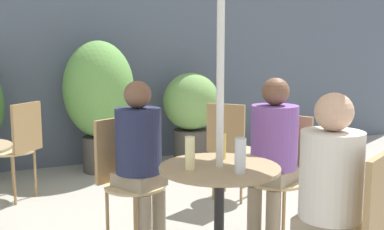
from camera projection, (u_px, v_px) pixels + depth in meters
storefront_wall at (86, 40)px, 5.35m from camera, size 10.00×0.06×3.00m
cafe_table_near at (219, 199)px, 2.65m from camera, size 0.71×0.71×0.71m
bistro_chair_0 at (357, 226)px, 2.15m from camera, size 0.47×0.48×0.91m
bistro_chair_1 at (283, 166)px, 3.27m from camera, size 0.48×0.47×0.91m
bistro_chair_2 at (125, 170)px, 3.14m from camera, size 0.47×0.48×0.91m
bistro_chair_3 at (283, 126)px, 5.01m from camera, size 0.48×0.48×0.91m
bistro_chair_5 at (20, 142)px, 4.12m from camera, size 0.48×0.48×0.91m
bistro_chair_6 at (229, 142)px, 4.10m from camera, size 0.48×0.48×0.91m
seated_person_0 at (328, 187)px, 2.22m from camera, size 0.37×0.38×1.18m
seated_person_1 at (273, 147)px, 3.13m from camera, size 0.40×0.39×1.20m
seated_person_2 at (140, 151)px, 3.02m from camera, size 0.37×0.38×1.18m
beer_glass_0 at (221, 146)px, 2.79m from camera, size 0.06×0.06×0.16m
beer_glass_1 at (190, 153)px, 2.54m from camera, size 0.06×0.06×0.19m
beer_glass_2 at (240, 156)px, 2.46m from camera, size 0.06×0.06×0.20m
potted_plant_1 at (99, 95)px, 5.07m from camera, size 0.79×0.79×1.49m
potted_plant_2 at (191, 110)px, 5.51m from camera, size 0.69×0.69×1.11m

